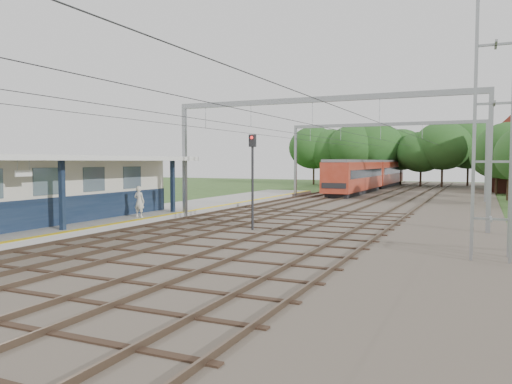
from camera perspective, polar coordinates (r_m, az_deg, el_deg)
The scene contains 13 objects.
ground at distance 16.51m, azimuth -21.70°, elevation -9.00°, with size 160.00×160.00×0.00m, color #2D4C1E.
ballast_bed at distance 41.99m, azimuth 13.78°, elevation -1.30°, with size 18.00×90.00×0.10m, color #473D33.
platform at distance 31.79m, azimuth -12.88°, elevation -2.58°, with size 5.00×52.00×0.35m, color gray.
yellow_stripe at distance 30.47m, azimuth -9.51°, elevation -2.46°, with size 0.45×52.00×0.01m, color yellow.
station_building at distance 27.45m, azimuth -24.14°, elevation 0.16°, with size 3.41×18.00×3.40m.
canopy at distance 25.92m, azimuth -24.26°, elevation 3.51°, with size 6.40×20.00×3.44m.
rail_tracks at distance 42.51m, azimuth 10.47°, elevation -1.03°, with size 11.80×88.00×0.15m.
catenary_system at distance 37.41m, azimuth 11.63°, elevation 6.53°, with size 17.22×88.00×7.00m.
lattice_pylon at distance 19.30m, azimuth 25.61°, elevation 10.59°, with size 1.30×1.30×12.00m.
tree_band at distance 68.72m, azimuth 17.90°, elevation 4.54°, with size 31.72×30.88×8.82m.
person at distance 28.85m, azimuth -13.20°, elevation -1.08°, with size 0.65×0.42×1.77m, color beige.
train at distance 62.02m, azimuth 13.07°, elevation 2.05°, with size 2.72×33.82×3.58m.
signal_post at distance 24.62m, azimuth -0.40°, elevation 2.71°, with size 0.34×0.28×4.83m.
Camera 1 is at (11.67, -11.14, 3.51)m, focal length 35.00 mm.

